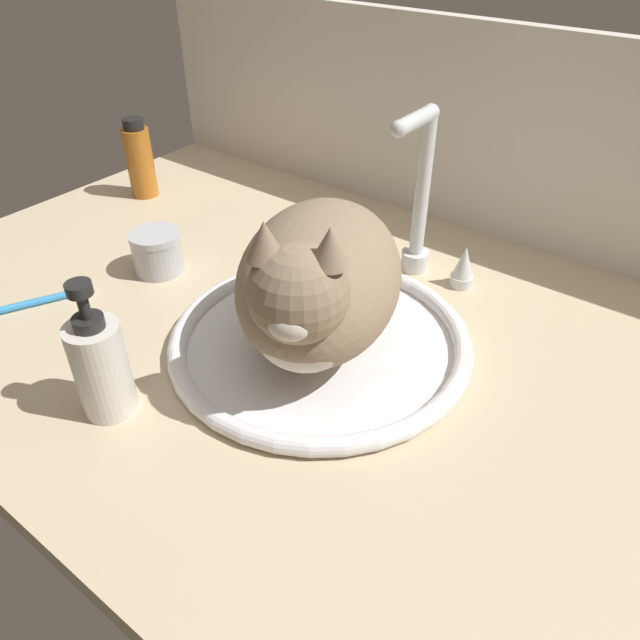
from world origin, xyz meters
TOP-DOWN VIEW (x-y plane):
  - countertop at (0.00, 0.00)cm, footprint 121.97×75.19cm
  - backsplash_wall at (0.00, 38.79)cm, footprint 121.97×2.40cm
  - sink_basin at (2.67, -1.51)cm, footprint 36.54×36.54cm
  - faucet at (2.67, 20.68)cm, footprint 18.23×10.71cm
  - cat at (3.42, -3.06)cm, footprint 28.17×35.99cm
  - metal_jar at (-26.66, -1.40)cm, footprint 7.24×7.24cm
  - soap_pump_bottle at (-8.91, -23.47)cm, footprint 5.63×5.63cm
  - amber_bottle at (-48.87, 14.43)cm, footprint 4.69×4.69cm
  - toothbrush at (-33.72, -18.86)cm, footprint 9.47×17.81cm

SIDE VIEW (x-z plane):
  - countertop at x=0.00cm, z-range 0.00..3.00cm
  - toothbrush at x=-33.72cm, z-range 2.76..4.46cm
  - sink_basin at x=2.67cm, z-range 2.85..5.05cm
  - metal_jar at x=-26.66cm, z-range 3.02..9.09cm
  - soap_pump_bottle at x=-8.91cm, z-range 0.92..16.90cm
  - amber_bottle at x=-48.87cm, z-range 2.64..16.36cm
  - faucet at x=2.67cm, z-range 0.08..23.87cm
  - cat at x=3.42cm, z-range 3.45..23.33cm
  - backsplash_wall at x=0.00cm, z-range 0.00..33.72cm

